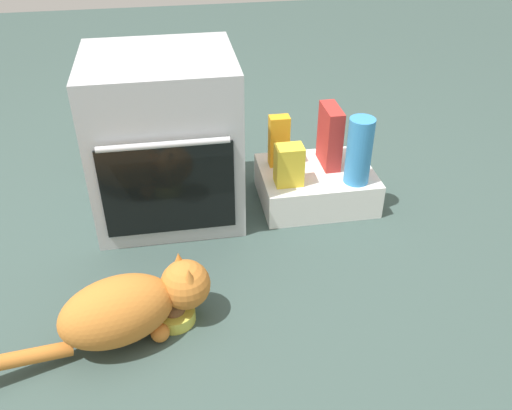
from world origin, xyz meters
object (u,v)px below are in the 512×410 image
Objects in this scene: snack_bag at (289,165)px; water_bottle at (359,151)px; pantry_cabinet at (316,185)px; food_bowl at (174,314)px; juice_carton at (279,141)px; oven at (165,139)px; cat at (130,307)px; cereal_box at (330,136)px.

water_bottle reaches higher than snack_bag.
snack_bag is (-0.15, -0.09, 0.17)m from pantry_cabinet.
snack_bag is at bearing 47.52° from food_bowl.
juice_carton reaches higher than snack_bag.
oven is 0.83m from water_bottle.
food_bowl is at bearing -124.83° from juice_carton.
cat is at bearing -162.36° from food_bowl.
food_bowl is at bearing -91.40° from oven.
snack_bag is (-0.22, -0.14, -0.05)m from cereal_box.
food_bowl is 0.82× the size of snack_bag.
snack_bag is at bearing -150.30° from pantry_cabinet.
snack_bag reaches higher than food_bowl.
pantry_cabinet is 3.47× the size of food_bowl.
juice_carton is at bearing 93.44° from snack_bag.
food_bowl is (-0.02, -0.71, -0.33)m from oven.
cereal_box reaches higher than cat.
snack_bag reaches higher than pantry_cabinet.
cereal_box reaches higher than snack_bag.
food_bowl is 0.19× the size of cat.
food_bowl is at bearing -132.48° from snack_bag.
cereal_box is at bearing 114.36° from water_bottle.
pantry_cabinet is 1.09m from cat.
cereal_box is 0.93× the size of water_bottle.
juice_carton is at bearing 146.38° from water_bottle.
snack_bag is at bearing 25.33° from cat.
pantry_cabinet is 0.30m from water_bottle.
snack_bag is at bearing -147.65° from cereal_box.
cereal_box is 0.23m from juice_carton.
cat is at bearing -129.78° from juice_carton.
cat is (-0.83, -0.71, 0.05)m from pantry_cabinet.
cat reaches higher than food_bowl.
water_bottle is at bearing -6.61° from snack_bag.
water_bottle is (0.81, -0.16, -0.05)m from oven.
cereal_box reaches higher than food_bowl.
snack_bag is 0.17m from juice_carton.
snack_bag is at bearing -86.56° from juice_carton.
food_bowl is 0.82m from snack_bag.
cereal_box is at bearing 1.06° from oven.
oven is at bearing -178.94° from cereal_box.
cat is 1.05m from juice_carton.
juice_carton is (-0.01, 0.17, 0.03)m from snack_bag.
snack_bag is 0.30m from water_bottle.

